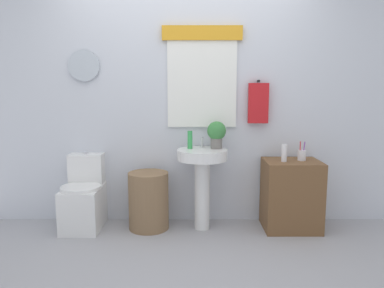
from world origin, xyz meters
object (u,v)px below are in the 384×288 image
(soap_bottle, at_px, (189,140))
(laundry_hamper, at_px, (147,201))
(wooden_cabinet, at_px, (290,195))
(toilet, at_px, (83,199))
(potted_plant, at_px, (215,133))
(toothbrush_cup, at_px, (300,155))
(lotion_bottle, at_px, (283,153))
(pedestal_sink, at_px, (201,171))

(soap_bottle, bearing_deg, laundry_hamper, -173.02)
(laundry_hamper, distance_m, wooden_cabinet, 1.41)
(toilet, xyz_separation_m, laundry_hamper, (0.65, -0.03, -0.00))
(laundry_hamper, xyz_separation_m, potted_plant, (0.67, 0.06, 0.67))
(potted_plant, relative_size, toothbrush_cup, 1.44)
(wooden_cabinet, height_order, toothbrush_cup, toothbrush_cup)
(toothbrush_cup, bearing_deg, soap_bottle, 178.43)
(laundry_hamper, xyz_separation_m, toothbrush_cup, (1.50, 0.02, 0.45))
(potted_plant, bearing_deg, toilet, -178.68)
(lotion_bottle, xyz_separation_m, toothbrush_cup, (0.19, 0.06, -0.03))
(soap_bottle, relative_size, lotion_bottle, 1.05)
(pedestal_sink, height_order, lotion_bottle, lotion_bottle)
(potted_plant, bearing_deg, wooden_cabinet, -4.66)
(laundry_hamper, distance_m, toothbrush_cup, 1.57)
(pedestal_sink, relative_size, potted_plant, 2.97)
(soap_bottle, distance_m, toothbrush_cup, 1.10)
(toilet, relative_size, lotion_bottle, 4.47)
(toilet, bearing_deg, soap_bottle, 1.10)
(toilet, bearing_deg, lotion_bottle, -2.04)
(soap_bottle, bearing_deg, potted_plant, 2.20)
(lotion_bottle, bearing_deg, toilet, 177.96)
(laundry_hamper, bearing_deg, wooden_cabinet, 0.00)
(toilet, bearing_deg, potted_plant, 1.32)
(pedestal_sink, xyz_separation_m, toothbrush_cup, (0.97, 0.02, 0.15))
(soap_bottle, distance_m, potted_plant, 0.27)
(soap_bottle, xyz_separation_m, toothbrush_cup, (1.09, -0.03, -0.15))
(toilet, bearing_deg, toothbrush_cup, -0.26)
(wooden_cabinet, bearing_deg, laundry_hamper, 180.00)
(wooden_cabinet, bearing_deg, lotion_bottle, -156.92)
(laundry_hamper, relative_size, wooden_cabinet, 0.83)
(pedestal_sink, distance_m, toothbrush_cup, 0.98)
(laundry_hamper, bearing_deg, toothbrush_cup, 0.77)
(pedestal_sink, xyz_separation_m, soap_bottle, (-0.12, 0.05, 0.30))
(toilet, distance_m, potted_plant, 1.47)
(pedestal_sink, bearing_deg, toilet, 178.55)
(wooden_cabinet, relative_size, soap_bottle, 3.91)
(toothbrush_cup, bearing_deg, laundry_hamper, -179.23)
(laundry_hamper, bearing_deg, lotion_bottle, -1.75)
(lotion_bottle, bearing_deg, toothbrush_cup, 17.78)
(wooden_cabinet, distance_m, soap_bottle, 1.13)
(wooden_cabinet, bearing_deg, toothbrush_cup, 12.14)
(pedestal_sink, height_order, potted_plant, potted_plant)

